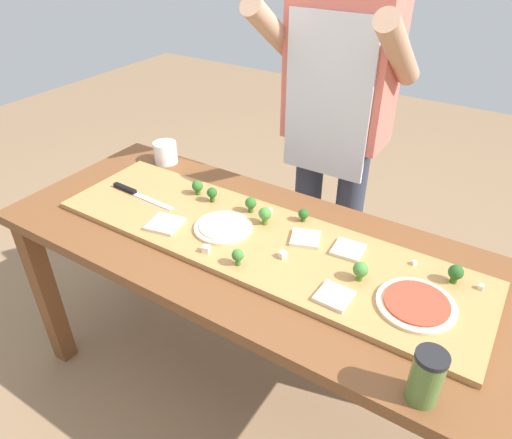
# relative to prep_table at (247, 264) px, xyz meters

# --- Properties ---
(ground_plane) EXTENTS (8.00, 8.00, 0.00)m
(ground_plane) POSITION_rel_prep_table_xyz_m (0.00, 0.00, -0.66)
(ground_plane) COLOR #896B4C
(prep_table) EXTENTS (1.70, 0.72, 0.77)m
(prep_table) POSITION_rel_prep_table_xyz_m (0.00, 0.00, 0.00)
(prep_table) COLOR brown
(prep_table) RESTS_ON ground
(cutting_board) EXTENTS (1.44, 0.41, 0.02)m
(cutting_board) POSITION_rel_prep_table_xyz_m (0.04, 0.00, 0.12)
(cutting_board) COLOR #B27F47
(cutting_board) RESTS_ON prep_table
(chefs_knife) EXTENTS (0.30, 0.03, 0.02)m
(chefs_knife) POSITION_rel_prep_table_xyz_m (-0.50, -0.01, 0.13)
(chefs_knife) COLOR #B7BABF
(chefs_knife) RESTS_ON cutting_board
(pizza_whole_tomato_red) EXTENTS (0.21, 0.21, 0.02)m
(pizza_whole_tomato_red) POSITION_rel_prep_table_xyz_m (0.57, -0.04, 0.13)
(pizza_whole_tomato_red) COLOR beige
(pizza_whole_tomato_red) RESTS_ON cutting_board
(pizza_whole_white_garlic) EXTENTS (0.19, 0.19, 0.02)m
(pizza_whole_white_garlic) POSITION_rel_prep_table_xyz_m (-0.08, -0.02, 0.13)
(pizza_whole_white_garlic) COLOR beige
(pizza_whole_white_garlic) RESTS_ON cutting_board
(pizza_slice_far_left) EXTENTS (0.09, 0.09, 0.01)m
(pizza_slice_far_left) POSITION_rel_prep_table_xyz_m (0.37, -0.12, 0.13)
(pizza_slice_far_left) COLOR beige
(pizza_slice_far_left) RESTS_ON cutting_board
(pizza_slice_near_right) EXTENTS (0.12, 0.12, 0.01)m
(pizza_slice_near_right) POSITION_rel_prep_table_xyz_m (0.18, 0.07, 0.13)
(pizza_slice_near_right) COLOR beige
(pizza_slice_near_right) RESTS_ON cutting_board
(pizza_slice_near_left) EXTENTS (0.12, 0.12, 0.01)m
(pizza_slice_near_left) POSITION_rel_prep_table_xyz_m (-0.26, -0.11, 0.13)
(pizza_slice_near_left) COLOR beige
(pizza_slice_near_left) RESTS_ON cutting_board
(pizza_slice_center) EXTENTS (0.10, 0.10, 0.01)m
(pizza_slice_center) POSITION_rel_prep_table_xyz_m (0.32, 0.09, 0.13)
(pizza_slice_center) COLOR beige
(pizza_slice_center) RESTS_ON cutting_board
(broccoli_floret_center_left) EXTENTS (0.04, 0.04, 0.06)m
(broccoli_floret_center_left) POSITION_rel_prep_table_xyz_m (-0.06, 0.12, 0.16)
(broccoli_floret_center_left) COLOR #366618
(broccoli_floret_center_left) RESTS_ON cutting_board
(broccoli_floret_front_right) EXTENTS (0.04, 0.04, 0.06)m
(broccoli_floret_front_right) POSITION_rel_prep_table_xyz_m (0.02, 0.08, 0.17)
(broccoli_floret_front_right) COLOR #487A23
(broccoli_floret_front_right) RESTS_ON cutting_board
(broccoli_floret_center_right) EXTENTS (0.04, 0.04, 0.06)m
(broccoli_floret_center_right) POSITION_rel_prep_table_xyz_m (0.40, -0.02, 0.16)
(broccoli_floret_center_right) COLOR #487A23
(broccoli_floret_center_right) RESTS_ON cutting_board
(broccoli_floret_front_mid) EXTENTS (0.04, 0.04, 0.06)m
(broccoli_floret_front_mid) POSITION_rel_prep_table_xyz_m (0.63, 0.12, 0.16)
(broccoli_floret_front_mid) COLOR #2C5915
(broccoli_floret_front_mid) RESTS_ON cutting_board
(broccoli_floret_front_left) EXTENTS (0.04, 0.04, 0.05)m
(broccoli_floret_front_left) POSITION_rel_prep_table_xyz_m (0.12, 0.17, 0.15)
(broccoli_floret_front_left) COLOR #2C5915
(broccoli_floret_front_left) RESTS_ON cutting_board
(broccoli_floret_back_mid) EXTENTS (0.04, 0.04, 0.06)m
(broccoli_floret_back_mid) POSITION_rel_prep_table_xyz_m (-0.22, 0.10, 0.16)
(broccoli_floret_back_mid) COLOR #2C5915
(broccoli_floret_back_mid) RESTS_ON cutting_board
(broccoli_floret_back_right) EXTENTS (0.04, 0.04, 0.05)m
(broccoli_floret_back_right) POSITION_rel_prep_table_xyz_m (0.07, -0.15, 0.16)
(broccoli_floret_back_right) COLOR #3F7220
(broccoli_floret_back_right) RESTS_ON cutting_board
(broccoli_floret_back_left) EXTENTS (0.04, 0.04, 0.06)m
(broccoli_floret_back_left) POSITION_rel_prep_table_xyz_m (-0.29, 0.12, 0.16)
(broccoli_floret_back_left) COLOR #366618
(broccoli_floret_back_left) RESTS_ON cutting_board
(cheese_crumble_a) EXTENTS (0.02, 0.02, 0.02)m
(cheese_crumble_a) POSITION_rel_prep_table_xyz_m (-0.00, 0.15, 0.13)
(cheese_crumble_a) COLOR white
(cheese_crumble_a) RESTS_ON cutting_board
(cheese_crumble_b) EXTENTS (0.02, 0.02, 0.01)m
(cheese_crumble_b) POSITION_rel_prep_table_xyz_m (0.51, 0.14, 0.13)
(cheese_crumble_b) COLOR silver
(cheese_crumble_b) RESTS_ON cutting_board
(cheese_crumble_c) EXTENTS (0.02, 0.02, 0.01)m
(cheese_crumble_c) POSITION_rel_prep_table_xyz_m (0.70, 0.13, 0.13)
(cheese_crumble_c) COLOR silver
(cheese_crumble_c) RESTS_ON cutting_board
(cheese_crumble_d) EXTENTS (0.03, 0.03, 0.02)m
(cheese_crumble_d) POSITION_rel_prep_table_xyz_m (-0.05, -0.15, 0.14)
(cheese_crumble_d) COLOR silver
(cheese_crumble_d) RESTS_ON cutting_board
(cheese_crumble_e) EXTENTS (0.03, 0.03, 0.02)m
(cheese_crumble_e) POSITION_rel_prep_table_xyz_m (0.16, -0.04, 0.14)
(cheese_crumble_e) COLOR silver
(cheese_crumble_e) RESTS_ON cutting_board
(flour_cup) EXTENTS (0.10, 0.10, 0.09)m
(flour_cup) POSITION_rel_prep_table_xyz_m (-0.60, 0.28, 0.15)
(flour_cup) COLOR white
(flour_cup) RESTS_ON prep_table
(sauce_jar) EXTENTS (0.07, 0.07, 0.14)m
(sauce_jar) POSITION_rel_prep_table_xyz_m (0.66, -0.29, 0.18)
(sauce_jar) COLOR #517033
(sauce_jar) RESTS_ON prep_table
(cook_center) EXTENTS (0.54, 0.39, 1.67)m
(cook_center) POSITION_rel_prep_table_xyz_m (0.02, 0.62, 0.33)
(cook_center) COLOR #333847
(cook_center) RESTS_ON ground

